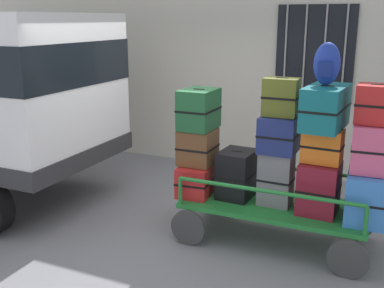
{
  "coord_description": "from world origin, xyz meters",
  "views": [
    {
      "loc": [
        2.35,
        -5.03,
        2.55
      ],
      "look_at": [
        0.14,
        -0.08,
        1.07
      ],
      "focal_mm": 43.3,
      "sensor_mm": 36.0,
      "label": 1
    }
  ],
  "objects_px": {
    "luggage_cart": "(275,211)",
    "suitcase_left_middle": "(198,147)",
    "suitcase_midright_top": "(326,107)",
    "suitcase_left_top": "(199,109)",
    "suitcase_left_bottom": "(199,177)",
    "suitcase_right_top": "(376,104)",
    "suitcase_center_bottom": "(276,179)",
    "suitcase_midright_bottom": "(319,188)",
    "suitcase_right_middle": "(371,147)",
    "backpack": "(327,64)",
    "suitcase_right_bottom": "(366,196)",
    "suitcase_midleft_bottom": "(237,174)",
    "suitcase_center_middle": "(279,134)",
    "suitcase_midright_middle": "(322,146)",
    "suitcase_center_top": "(281,97)"
  },
  "relations": [
    {
      "from": "luggage_cart",
      "to": "suitcase_left_middle",
      "type": "relative_size",
      "value": 5.04
    },
    {
      "from": "suitcase_midright_top",
      "to": "suitcase_left_top",
      "type": "bearing_deg",
      "value": 179.81
    },
    {
      "from": "suitcase_left_bottom",
      "to": "suitcase_right_top",
      "type": "distance_m",
      "value": 2.21
    },
    {
      "from": "suitcase_left_bottom",
      "to": "suitcase_center_bottom",
      "type": "xyz_separation_m",
      "value": [
        0.97,
        -0.06,
        0.13
      ]
    },
    {
      "from": "suitcase_left_top",
      "to": "suitcase_midright_top",
      "type": "relative_size",
      "value": 0.67
    },
    {
      "from": "suitcase_left_top",
      "to": "suitcase_center_bottom",
      "type": "relative_size",
      "value": 0.84
    },
    {
      "from": "luggage_cart",
      "to": "suitcase_midright_bottom",
      "type": "xyz_separation_m",
      "value": [
        0.49,
        -0.04,
        0.38
      ]
    },
    {
      "from": "suitcase_left_top",
      "to": "suitcase_center_bottom",
      "type": "height_order",
      "value": "suitcase_left_top"
    },
    {
      "from": "suitcase_midright_bottom",
      "to": "suitcase_center_bottom",
      "type": "bearing_deg",
      "value": 178.59
    },
    {
      "from": "suitcase_left_middle",
      "to": "suitcase_center_bottom",
      "type": "relative_size",
      "value": 0.7
    },
    {
      "from": "suitcase_right_middle",
      "to": "suitcase_left_middle",
      "type": "bearing_deg",
      "value": -179.21
    },
    {
      "from": "suitcase_midright_top",
      "to": "backpack",
      "type": "height_order",
      "value": "backpack"
    },
    {
      "from": "luggage_cart",
      "to": "suitcase_right_bottom",
      "type": "relative_size",
      "value": 3.36
    },
    {
      "from": "luggage_cart",
      "to": "suitcase_right_middle",
      "type": "xyz_separation_m",
      "value": [
        0.97,
        0.01,
        0.88
      ]
    },
    {
      "from": "suitcase_left_top",
      "to": "suitcase_right_bottom",
      "type": "height_order",
      "value": "suitcase_left_top"
    },
    {
      "from": "suitcase_left_bottom",
      "to": "suitcase_right_top",
      "type": "bearing_deg",
      "value": -0.77
    },
    {
      "from": "suitcase_midleft_bottom",
      "to": "suitcase_right_middle",
      "type": "relative_size",
      "value": 1.14
    },
    {
      "from": "luggage_cart",
      "to": "suitcase_left_middle",
      "type": "distance_m",
      "value": 1.18
    },
    {
      "from": "suitcase_left_bottom",
      "to": "suitcase_left_top",
      "type": "height_order",
      "value": "suitcase_left_top"
    },
    {
      "from": "suitcase_center_middle",
      "to": "suitcase_midright_middle",
      "type": "height_order",
      "value": "suitcase_center_middle"
    },
    {
      "from": "suitcase_right_top",
      "to": "suitcase_left_top",
      "type": "bearing_deg",
      "value": 179.99
    },
    {
      "from": "suitcase_left_top",
      "to": "suitcase_midleft_bottom",
      "type": "bearing_deg",
      "value": 2.58
    },
    {
      "from": "suitcase_left_top",
      "to": "suitcase_midright_top",
      "type": "height_order",
      "value": "suitcase_midright_top"
    },
    {
      "from": "suitcase_left_top",
      "to": "suitcase_center_middle",
      "type": "xyz_separation_m",
      "value": [
        0.97,
        0.02,
        -0.21
      ]
    },
    {
      "from": "suitcase_center_top",
      "to": "backpack",
      "type": "height_order",
      "value": "backpack"
    },
    {
      "from": "suitcase_midright_middle",
      "to": "suitcase_right_middle",
      "type": "relative_size",
      "value": 0.87
    },
    {
      "from": "suitcase_midright_middle",
      "to": "suitcase_center_bottom",
      "type": "bearing_deg",
      "value": -179.28
    },
    {
      "from": "luggage_cart",
      "to": "suitcase_midright_middle",
      "type": "height_order",
      "value": "suitcase_midright_middle"
    },
    {
      "from": "luggage_cart",
      "to": "backpack",
      "type": "height_order",
      "value": "backpack"
    },
    {
      "from": "suitcase_midleft_bottom",
      "to": "backpack",
      "type": "xyz_separation_m",
      "value": [
        0.95,
        -0.02,
        1.34
      ]
    },
    {
      "from": "suitcase_left_bottom",
      "to": "suitcase_midright_bottom",
      "type": "xyz_separation_m",
      "value": [
        1.46,
        -0.07,
        0.1
      ]
    },
    {
      "from": "suitcase_left_bottom",
      "to": "backpack",
      "type": "xyz_separation_m",
      "value": [
        1.43,
        -0.03,
        1.44
      ]
    },
    {
      "from": "suitcase_left_bottom",
      "to": "suitcase_center_bottom",
      "type": "relative_size",
      "value": 1.28
    },
    {
      "from": "suitcase_left_top",
      "to": "suitcase_midright_middle",
      "type": "relative_size",
      "value": 1.19
    },
    {
      "from": "suitcase_center_middle",
      "to": "suitcase_center_top",
      "type": "distance_m",
      "value": 0.42
    },
    {
      "from": "suitcase_center_bottom",
      "to": "suitcase_midright_top",
      "type": "xyz_separation_m",
      "value": [
        0.49,
        0.03,
        0.86
      ]
    },
    {
      "from": "suitcase_left_middle",
      "to": "suitcase_midright_middle",
      "type": "relative_size",
      "value": 0.99
    },
    {
      "from": "suitcase_midleft_bottom",
      "to": "suitcase_center_bottom",
      "type": "bearing_deg",
      "value": -6.67
    },
    {
      "from": "suitcase_center_bottom",
      "to": "suitcase_midright_middle",
      "type": "relative_size",
      "value": 1.42
    },
    {
      "from": "suitcase_midleft_bottom",
      "to": "suitcase_center_bottom",
      "type": "xyz_separation_m",
      "value": [
        0.49,
        -0.06,
        0.02
      ]
    },
    {
      "from": "suitcase_left_bottom",
      "to": "suitcase_midright_middle",
      "type": "relative_size",
      "value": 1.81
    },
    {
      "from": "suitcase_center_top",
      "to": "suitcase_right_middle",
      "type": "relative_size",
      "value": 0.84
    },
    {
      "from": "suitcase_midleft_bottom",
      "to": "backpack",
      "type": "bearing_deg",
      "value": -1.43
    },
    {
      "from": "suitcase_center_bottom",
      "to": "suitcase_midright_middle",
      "type": "bearing_deg",
      "value": 0.72
    },
    {
      "from": "suitcase_left_middle",
      "to": "suitcase_midright_bottom",
      "type": "xyz_separation_m",
      "value": [
        1.46,
        -0.02,
        -0.3
      ]
    },
    {
      "from": "backpack",
      "to": "suitcase_left_bottom",
      "type": "bearing_deg",
      "value": 178.89
    },
    {
      "from": "suitcase_right_top",
      "to": "suitcase_midright_top",
      "type": "bearing_deg",
      "value": -179.48
    },
    {
      "from": "suitcase_midleft_bottom",
      "to": "suitcase_center_middle",
      "type": "xyz_separation_m",
      "value": [
        0.49,
        -0.0,
        0.54
      ]
    },
    {
      "from": "suitcase_midright_top",
      "to": "suitcase_right_top",
      "type": "xyz_separation_m",
      "value": [
        0.49,
        0.0,
        0.07
      ]
    },
    {
      "from": "suitcase_right_bottom",
      "to": "backpack",
      "type": "relative_size",
      "value": 1.48
    }
  ]
}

